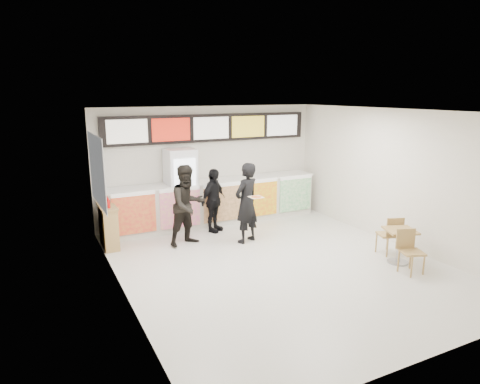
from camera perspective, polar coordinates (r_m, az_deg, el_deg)
floor at (r=8.65m, az=5.15°, el=-9.59°), size 7.00×7.00×0.00m
ceiling at (r=7.99m, az=5.60°, el=10.67°), size 7.00×7.00×0.00m
wall_back at (r=11.26m, az=-4.06°, el=3.73°), size 6.00×0.00×6.00m
wall_left at (r=7.12m, az=-15.64°, el=-2.30°), size 0.00×7.00×7.00m
wall_right at (r=10.08m, az=20.04°, el=1.84°), size 0.00×7.00×7.00m
service_counter at (r=11.08m, az=-3.18°, el=-1.31°), size 5.56×0.77×1.14m
menu_board at (r=11.06m, az=-3.97°, el=8.52°), size 5.50×0.14×0.70m
drinks_fridge at (r=10.67m, az=-7.85°, el=0.39°), size 0.70×0.67×2.00m
mirror_panel at (r=9.44m, az=-18.57°, el=2.78°), size 0.01×2.00×1.50m
customer_main at (r=9.60m, az=0.87°, el=-1.47°), size 0.78×0.66×1.83m
customer_left at (r=9.51m, az=-6.98°, el=-1.77°), size 1.03×0.89×1.81m
customer_mid at (r=10.37m, az=-3.57°, el=-1.14°), size 0.97×0.82×1.56m
pizza_slice at (r=9.15m, az=2.17°, el=-0.64°), size 0.36×0.36×0.02m
cafe_table at (r=9.10m, az=20.51°, el=-5.99°), size 0.86×1.46×0.83m
condiment_ledge at (r=9.82m, az=-17.12°, el=-4.36°), size 0.34×0.84×1.12m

